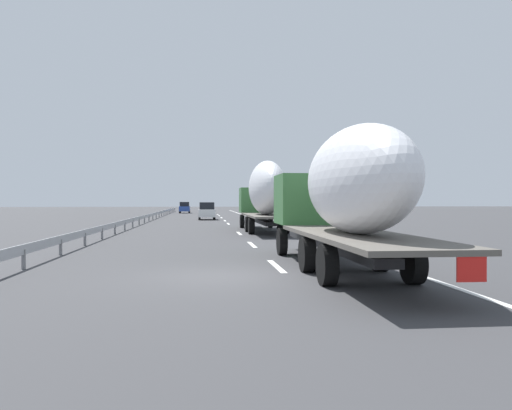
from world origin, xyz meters
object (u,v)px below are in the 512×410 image
object	(u,v)px
truck_trailing	(344,191)
car_blue_sedan	(185,208)
truck_lead	(265,193)
road_sign	(272,201)
car_white_van	(207,211)

from	to	relation	value
truck_trailing	car_blue_sedan	xyz separation A→B (m)	(73.39, 7.18, -1.41)
truck_lead	road_sign	size ratio (longest dim) A/B	4.72
car_blue_sedan	truck_trailing	bearing A→B (deg)	-174.41
truck_lead	car_blue_sedan	bearing A→B (deg)	7.55
car_blue_sedan	car_white_van	bearing A→B (deg)	-173.53
truck_lead	truck_trailing	xyz separation A→B (m)	(-19.25, -0.00, -0.27)
truck_trailing	car_white_van	size ratio (longest dim) A/B	3.26
truck_lead	car_white_van	size ratio (longest dim) A/B	3.47
truck_trailing	car_blue_sedan	distance (m)	73.76
truck_trailing	car_white_van	bearing A→B (deg)	4.94
car_white_van	road_sign	distance (m)	8.19
truck_lead	car_white_van	distance (m)	23.40
car_blue_sedan	road_sign	bearing A→B (deg)	-163.89
truck_trailing	car_blue_sedan	bearing A→B (deg)	5.59
truck_lead	road_sign	xyz separation A→B (m)	(18.55, -3.10, -0.58)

